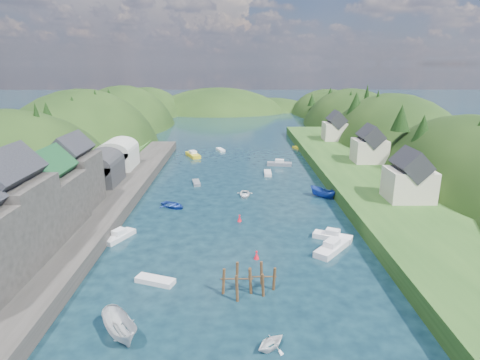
{
  "coord_description": "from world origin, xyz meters",
  "views": [
    {
      "loc": [
        -0.66,
        -39.12,
        23.47
      ],
      "look_at": [
        0.0,
        28.0,
        4.0
      ],
      "focal_mm": 30.0,
      "sensor_mm": 36.0,
      "label": 1
    }
  ],
  "objects_px": {
    "channel_buoy_near": "(256,255)",
    "channel_buoy_far": "(240,218)",
    "piling_cluster_near": "(237,284)",
    "piling_cluster_far": "(262,281)"
  },
  "relations": [
    {
      "from": "piling_cluster_near",
      "to": "channel_buoy_far",
      "type": "height_order",
      "value": "piling_cluster_near"
    },
    {
      "from": "channel_buoy_far",
      "to": "piling_cluster_near",
      "type": "bearing_deg",
      "value": -91.24
    },
    {
      "from": "channel_buoy_near",
      "to": "channel_buoy_far",
      "type": "distance_m",
      "value": 12.63
    },
    {
      "from": "piling_cluster_near",
      "to": "piling_cluster_far",
      "type": "relative_size",
      "value": 1.06
    },
    {
      "from": "piling_cluster_far",
      "to": "channel_buoy_near",
      "type": "relative_size",
      "value": 2.97
    },
    {
      "from": "piling_cluster_far",
      "to": "channel_buoy_near",
      "type": "height_order",
      "value": "piling_cluster_far"
    },
    {
      "from": "piling_cluster_far",
      "to": "piling_cluster_near",
      "type": "bearing_deg",
      "value": -166.76
    },
    {
      "from": "piling_cluster_near",
      "to": "channel_buoy_near",
      "type": "distance_m",
      "value": 8.24
    },
    {
      "from": "piling_cluster_far",
      "to": "channel_buoy_near",
      "type": "xyz_separation_m",
      "value": [
        -0.25,
        7.2,
        -0.58
      ]
    },
    {
      "from": "channel_buoy_near",
      "to": "channel_buoy_far",
      "type": "height_order",
      "value": "same"
    }
  ]
}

